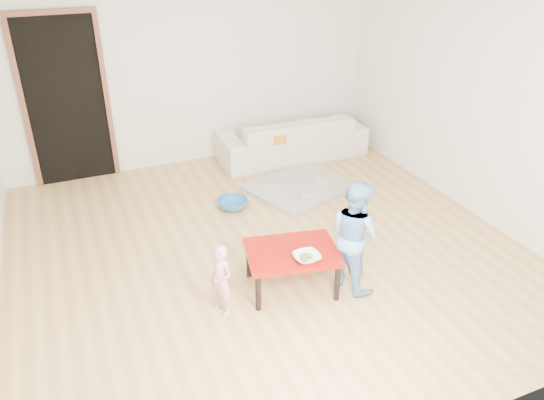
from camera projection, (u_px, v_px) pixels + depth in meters
floor at (264, 247)px, 5.47m from camera, size 5.00×5.00×0.01m
back_wall at (192, 67)px, 6.90m from camera, size 5.00×0.02×2.60m
right_wall at (478, 97)px, 5.72m from camera, size 0.02×5.00×2.60m
doorway at (66, 102)px, 6.46m from camera, size 1.02×0.08×2.11m
sofa at (291, 137)px, 7.42m from camera, size 2.06×0.83×0.60m
cushion at (266, 135)px, 7.05m from camera, size 0.53×0.49×0.13m
red_table at (292, 269)px, 4.78m from camera, size 0.91×0.75×0.40m
bowl at (307, 257)px, 4.54m from camera, size 0.23×0.23×0.06m
broccoli at (307, 257)px, 4.54m from camera, size 0.12×0.12×0.06m
child_pink at (221, 281)px, 4.42m from camera, size 0.24×0.28×0.65m
child_blue at (354, 235)px, 4.68m from camera, size 0.51×0.59×1.05m
basin at (233, 204)px, 6.19m from camera, size 0.36×0.36×0.11m
blanket at (300, 187)px, 6.65m from camera, size 1.43×1.31×0.06m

